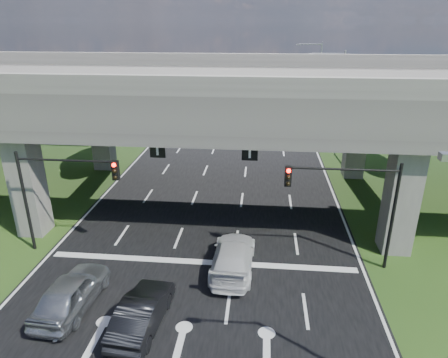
% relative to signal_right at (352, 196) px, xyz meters
% --- Properties ---
extents(ground, '(160.00, 160.00, 0.00)m').
position_rel_signal_right_xyz_m(ground, '(-7.82, -3.94, -4.19)').
color(ground, '#203F14').
rests_on(ground, ground).
extents(road, '(18.00, 120.00, 0.03)m').
position_rel_signal_right_xyz_m(road, '(-7.82, 6.06, -4.17)').
color(road, black).
rests_on(road, ground).
extents(overpass, '(80.00, 15.00, 10.00)m').
position_rel_signal_right_xyz_m(overpass, '(-7.82, 8.06, 3.73)').
color(overpass, '#393734').
rests_on(overpass, ground).
extents(warehouse, '(20.00, 10.00, 4.00)m').
position_rel_signal_right_xyz_m(warehouse, '(-33.82, 31.06, -2.19)').
color(warehouse, '#9E9E99').
rests_on(warehouse, ground).
extents(signal_right, '(5.76, 0.54, 6.00)m').
position_rel_signal_right_xyz_m(signal_right, '(0.00, 0.00, 0.00)').
color(signal_right, black).
rests_on(signal_right, ground).
extents(signal_left, '(5.76, 0.54, 6.00)m').
position_rel_signal_right_xyz_m(signal_left, '(-15.65, 0.00, 0.00)').
color(signal_left, black).
rests_on(signal_left, ground).
extents(streetlight_far, '(3.38, 0.25, 10.00)m').
position_rel_signal_right_xyz_m(streetlight_far, '(2.27, 20.06, 1.66)').
color(streetlight_far, gray).
rests_on(streetlight_far, ground).
extents(streetlight_beyond, '(3.38, 0.25, 10.00)m').
position_rel_signal_right_xyz_m(streetlight_beyond, '(2.27, 36.06, 1.66)').
color(streetlight_beyond, gray).
rests_on(streetlight_beyond, ground).
extents(tree_left_near, '(4.50, 4.50, 7.80)m').
position_rel_signal_right_xyz_m(tree_left_near, '(-21.78, 22.06, 0.63)').
color(tree_left_near, black).
rests_on(tree_left_near, ground).
extents(tree_left_mid, '(3.91, 3.90, 6.76)m').
position_rel_signal_right_xyz_m(tree_left_mid, '(-24.78, 30.06, -0.01)').
color(tree_left_mid, black).
rests_on(tree_left_mid, ground).
extents(tree_left_far, '(4.80, 4.80, 8.32)m').
position_rel_signal_right_xyz_m(tree_left_far, '(-20.78, 38.06, 0.95)').
color(tree_left_far, black).
rests_on(tree_left_far, ground).
extents(tree_right_near, '(4.20, 4.20, 7.28)m').
position_rel_signal_right_xyz_m(tree_right_near, '(5.22, 24.06, 0.31)').
color(tree_right_near, black).
rests_on(tree_right_near, ground).
extents(tree_right_mid, '(3.91, 3.90, 6.76)m').
position_rel_signal_right_xyz_m(tree_right_mid, '(8.22, 32.06, -0.01)').
color(tree_right_mid, black).
rests_on(tree_right_mid, ground).
extents(tree_right_far, '(4.50, 4.50, 7.80)m').
position_rel_signal_right_xyz_m(tree_right_far, '(4.22, 40.06, 0.63)').
color(tree_right_far, black).
rests_on(tree_right_far, ground).
extents(car_silver, '(2.28, 5.04, 1.68)m').
position_rel_signal_right_xyz_m(car_silver, '(-13.22, -4.72, -3.32)').
color(car_silver, '#AEB1B6').
rests_on(car_silver, road).
extents(car_dark, '(1.95, 4.70, 1.51)m').
position_rel_signal_right_xyz_m(car_dark, '(-9.62, -5.63, -3.40)').
color(car_dark, black).
rests_on(car_dark, road).
extents(car_white, '(2.30, 5.41, 1.56)m').
position_rel_signal_right_xyz_m(car_white, '(-6.02, -0.94, -3.38)').
color(car_white, silver).
rests_on(car_white, road).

